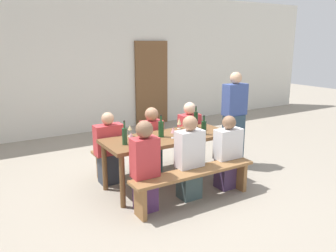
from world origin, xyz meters
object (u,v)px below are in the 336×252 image
wine_bottle_3 (125,136)px  wine_glass_2 (130,128)px  wine_glass_0 (173,130)px  seated_guest_far_0 (109,151)px  bench_far (147,150)px  seated_guest_far_2 (189,136)px  tasting_table (168,142)px  standing_host (234,122)px  wine_bottle_0 (204,127)px  seated_guest_far_1 (152,142)px  wine_glass_1 (203,122)px  wine_glass_3 (131,136)px  seated_guest_near_0 (145,168)px  wooden_door (152,83)px  seated_guest_near_1 (190,160)px  seated_guest_near_2 (228,154)px  bench_near (195,177)px  wine_glass_4 (179,122)px  wine_bottle_2 (196,119)px  wine_bottle_1 (161,129)px

wine_bottle_3 → wine_glass_2: 0.40m
wine_glass_0 → seated_guest_far_0: (-0.71, 0.65, -0.36)m
wine_glass_0 → bench_far: bearing=90.4°
wine_glass_2 → seated_guest_far_2: seated_guest_far_2 is taller
tasting_table → seated_guest_far_2: bearing=35.2°
wine_bottle_3 → standing_host: standing_host is taller
wine_bottle_0 → seated_guest_far_1: (-0.48, 0.71, -0.33)m
wine_glass_1 → seated_guest_far_1: seated_guest_far_1 is taller
wine_glass_0 → wine_bottle_3: bearing=173.8°
wine_glass_2 → seated_guest_far_0: seated_guest_far_0 is taller
wine_glass_3 → seated_guest_near_0: 0.56m
wooden_door → wine_glass_3: wooden_door is taller
seated_guest_near_1 → seated_guest_far_2: bearing=-34.6°
tasting_table → wine_glass_0: 0.24m
wine_bottle_0 → bench_far: bearing=120.1°
seated_guest_near_2 → bench_near: bearing=102.3°
tasting_table → seated_guest_far_1: 0.54m
wine_glass_4 → seated_guest_near_2: 0.93m
standing_host → wine_glass_1: bearing=8.8°
wine_bottle_0 → seated_guest_far_1: 0.92m
wine_bottle_3 → seated_guest_far_1: bearing=38.8°
bench_far → wine_bottle_3: bearing=-133.9°
wooden_door → bench_far: size_ratio=1.17×
wine_bottle_0 → wine_glass_0: wine_bottle_0 is taller
wine_glass_0 → seated_guest_far_1: seated_guest_far_1 is taller
wine_glass_0 → wine_glass_2: 0.63m
wine_glass_1 → seated_guest_far_2: 0.62m
wine_glass_0 → wine_glass_2: size_ratio=0.96×
bench_near → wooden_door: bearing=68.5°
wine_bottle_2 → seated_guest_near_1: (-0.63, -0.74, -0.34)m
wine_bottle_0 → wine_glass_4: size_ratio=1.67×
tasting_table → wine_glass_2: (-0.48, 0.27, 0.21)m
seated_guest_near_2 → seated_guest_far_1: seated_guest_far_1 is taller
bench_near → wine_bottle_2: bearing=54.0°
wine_glass_4 → standing_host: 1.02m
bench_near → standing_host: size_ratio=1.12×
wooden_door → seated_guest_near_2: wooden_door is taller
wine_glass_1 → seated_guest_far_1: size_ratio=0.16×
wine_glass_2 → wine_glass_4: (0.84, -0.00, -0.01)m
wine_glass_2 → wine_glass_3: 0.33m
wine_bottle_1 → seated_guest_far_2: (0.84, 0.50, -0.34)m
wine_bottle_2 → wine_glass_1: (-0.02, -0.20, -0.00)m
wine_glass_2 → standing_host: (1.85, -0.14, -0.10)m
wine_glass_2 → wine_bottle_1: bearing=-33.6°
wine_bottle_2 → seated_guest_far_0: wine_bottle_2 is taller
wine_bottle_2 → seated_guest_near_1: seated_guest_near_1 is taller
wooden_door → standing_host: 3.42m
wine_bottle_1 → wine_glass_2: bearing=146.4°
wine_bottle_0 → seated_guest_near_2: bearing=-60.7°
wine_glass_3 → seated_guest_near_1: seated_guest_near_1 is taller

